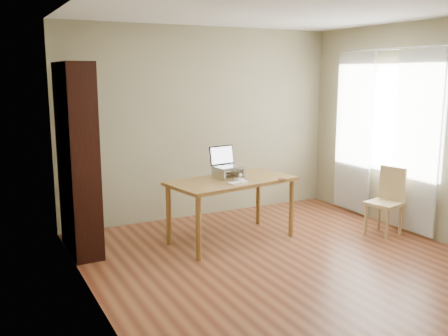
{
  "coord_description": "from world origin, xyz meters",
  "views": [
    {
      "loc": [
        -2.89,
        -3.99,
        1.98
      ],
      "look_at": [
        -0.28,
        1.05,
        0.9
      ],
      "focal_mm": 40.0,
      "sensor_mm": 36.0,
      "label": 1
    }
  ],
  "objects_px": {
    "laptop": "(226,161)",
    "keyboard": "(238,182)",
    "cat": "(229,172)",
    "bookshelf": "(78,159)",
    "chair": "(388,199)",
    "desk": "(232,187)"
  },
  "relations": [
    {
      "from": "chair",
      "to": "laptop",
      "type": "bearing_deg",
      "value": 143.08
    },
    {
      "from": "chair",
      "to": "bookshelf",
      "type": "bearing_deg",
      "value": 148.67
    },
    {
      "from": "bookshelf",
      "to": "cat",
      "type": "height_order",
      "value": "bookshelf"
    },
    {
      "from": "keyboard",
      "to": "chair",
      "type": "height_order",
      "value": "chair"
    },
    {
      "from": "chair",
      "to": "keyboard",
      "type": "bearing_deg",
      "value": 153.38
    },
    {
      "from": "cat",
      "to": "bookshelf",
      "type": "bearing_deg",
      "value": 154.43
    },
    {
      "from": "laptop",
      "to": "bookshelf",
      "type": "bearing_deg",
      "value": 159.1
    },
    {
      "from": "laptop",
      "to": "chair",
      "type": "height_order",
      "value": "laptop"
    },
    {
      "from": "desk",
      "to": "chair",
      "type": "xyz_separation_m",
      "value": [
        1.84,
        -0.67,
        -0.21
      ]
    },
    {
      "from": "bookshelf",
      "to": "keyboard",
      "type": "relative_size",
      "value": 7.68
    },
    {
      "from": "cat",
      "to": "chair",
      "type": "distance_m",
      "value": 2.02
    },
    {
      "from": "keyboard",
      "to": "bookshelf",
      "type": "bearing_deg",
      "value": 140.08
    },
    {
      "from": "desk",
      "to": "cat",
      "type": "relative_size",
      "value": 3.35
    },
    {
      "from": "desk",
      "to": "chair",
      "type": "bearing_deg",
      "value": -29.37
    },
    {
      "from": "laptop",
      "to": "keyboard",
      "type": "height_order",
      "value": "laptop"
    },
    {
      "from": "cat",
      "to": "desk",
      "type": "bearing_deg",
      "value": -112.28
    },
    {
      "from": "laptop",
      "to": "keyboard",
      "type": "relative_size",
      "value": 1.37
    },
    {
      "from": "laptop",
      "to": "cat",
      "type": "bearing_deg",
      "value": -68.13
    },
    {
      "from": "bookshelf",
      "to": "desk",
      "type": "bearing_deg",
      "value": -16.2
    },
    {
      "from": "bookshelf",
      "to": "desk",
      "type": "distance_m",
      "value": 1.77
    },
    {
      "from": "laptop",
      "to": "keyboard",
      "type": "distance_m",
      "value": 0.41
    },
    {
      "from": "desk",
      "to": "keyboard",
      "type": "relative_size",
      "value": 5.81
    }
  ]
}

